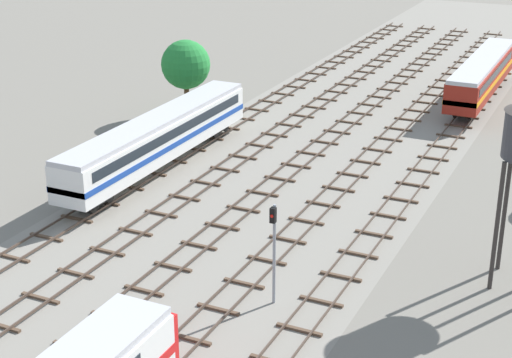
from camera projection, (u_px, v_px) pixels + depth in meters
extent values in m
plane|color=slate|center=(266.00, 192.00, 55.82)|extent=(480.00, 480.00, 0.00)
cube|color=gray|center=(266.00, 192.00, 55.82)|extent=(21.93, 176.00, 0.01)
cube|color=#47382D|center=(155.00, 163.00, 60.45)|extent=(0.07, 126.00, 0.15)
cube|color=#47382D|center=(171.00, 166.00, 59.87)|extent=(0.07, 126.00, 0.15)
cube|color=brown|center=(13.00, 258.00, 46.35)|extent=(2.40, 0.22, 0.14)
cube|color=brown|center=(46.00, 237.00, 48.87)|extent=(2.40, 0.22, 0.14)
cube|color=brown|center=(77.00, 219.00, 51.39)|extent=(2.40, 0.22, 0.14)
cube|color=brown|center=(104.00, 202.00, 53.91)|extent=(2.40, 0.22, 0.14)
cube|color=brown|center=(129.00, 187.00, 56.43)|extent=(2.40, 0.22, 0.14)
cube|color=brown|center=(152.00, 173.00, 58.95)|extent=(2.40, 0.22, 0.14)
cube|color=brown|center=(173.00, 160.00, 61.47)|extent=(2.40, 0.22, 0.14)
cube|color=brown|center=(193.00, 149.00, 63.99)|extent=(2.40, 0.22, 0.14)
cube|color=brown|center=(210.00, 138.00, 66.51)|extent=(2.40, 0.22, 0.14)
cube|color=brown|center=(227.00, 128.00, 69.03)|extent=(2.40, 0.22, 0.14)
cube|color=brown|center=(242.00, 118.00, 71.55)|extent=(2.40, 0.22, 0.14)
cube|color=brown|center=(257.00, 110.00, 74.07)|extent=(2.40, 0.22, 0.14)
cube|color=brown|center=(270.00, 102.00, 76.59)|extent=(2.40, 0.22, 0.14)
cube|color=brown|center=(283.00, 94.00, 79.11)|extent=(2.40, 0.22, 0.14)
cube|color=brown|center=(295.00, 87.00, 81.63)|extent=(2.40, 0.22, 0.14)
cube|color=brown|center=(306.00, 80.00, 84.15)|extent=(2.40, 0.22, 0.14)
cube|color=brown|center=(316.00, 74.00, 86.67)|extent=(2.40, 0.22, 0.14)
cube|color=brown|center=(326.00, 68.00, 89.19)|extent=(2.40, 0.22, 0.14)
cube|color=brown|center=(335.00, 62.00, 91.71)|extent=(2.40, 0.22, 0.14)
cube|color=brown|center=(344.00, 57.00, 94.23)|extent=(2.40, 0.22, 0.14)
cube|color=brown|center=(352.00, 52.00, 96.75)|extent=(2.40, 0.22, 0.14)
cube|color=brown|center=(360.00, 47.00, 99.27)|extent=(2.40, 0.22, 0.14)
cube|color=brown|center=(368.00, 42.00, 101.79)|extent=(2.40, 0.22, 0.14)
cube|color=brown|center=(375.00, 38.00, 104.31)|extent=(2.40, 0.22, 0.14)
cube|color=brown|center=(382.00, 34.00, 106.83)|extent=(2.40, 0.22, 0.14)
cube|color=brown|center=(388.00, 30.00, 109.35)|extent=(2.40, 0.22, 0.14)
cube|color=brown|center=(395.00, 26.00, 111.87)|extent=(2.40, 0.22, 0.14)
cube|color=#47382D|center=(207.00, 173.00, 58.66)|extent=(0.07, 126.00, 0.15)
cube|color=#47382D|center=(224.00, 176.00, 58.09)|extent=(0.07, 126.00, 0.15)
cube|color=brown|center=(1.00, 326.00, 39.53)|extent=(2.40, 0.22, 0.14)
cube|color=brown|center=(40.00, 298.00, 42.05)|extent=(2.40, 0.22, 0.14)
cube|color=brown|center=(76.00, 273.00, 44.57)|extent=(2.40, 0.22, 0.14)
cube|color=brown|center=(107.00, 251.00, 47.09)|extent=(2.40, 0.22, 0.14)
cube|color=brown|center=(136.00, 232.00, 49.61)|extent=(2.40, 0.22, 0.14)
cube|color=brown|center=(161.00, 214.00, 52.13)|extent=(2.40, 0.22, 0.14)
cube|color=brown|center=(184.00, 198.00, 54.65)|extent=(2.40, 0.22, 0.14)
cube|color=brown|center=(206.00, 183.00, 57.17)|extent=(2.40, 0.22, 0.14)
cube|color=brown|center=(225.00, 169.00, 59.69)|extent=(2.40, 0.22, 0.14)
cube|color=brown|center=(243.00, 157.00, 62.21)|extent=(2.40, 0.22, 0.14)
cube|color=brown|center=(259.00, 145.00, 64.73)|extent=(2.40, 0.22, 0.14)
cube|color=brown|center=(274.00, 135.00, 67.25)|extent=(2.40, 0.22, 0.14)
cube|color=brown|center=(289.00, 125.00, 69.77)|extent=(2.40, 0.22, 0.14)
cube|color=brown|center=(302.00, 116.00, 72.29)|extent=(2.40, 0.22, 0.14)
cube|color=brown|center=(314.00, 107.00, 74.81)|extent=(2.40, 0.22, 0.14)
cube|color=brown|center=(325.00, 99.00, 77.33)|extent=(2.40, 0.22, 0.14)
cube|color=brown|center=(336.00, 92.00, 79.85)|extent=(2.40, 0.22, 0.14)
cube|color=brown|center=(346.00, 85.00, 82.37)|extent=(2.40, 0.22, 0.14)
cube|color=brown|center=(356.00, 78.00, 84.89)|extent=(2.40, 0.22, 0.14)
cube|color=brown|center=(364.00, 72.00, 87.41)|extent=(2.40, 0.22, 0.14)
cube|color=brown|center=(373.00, 66.00, 89.93)|extent=(2.40, 0.22, 0.14)
cube|color=brown|center=(381.00, 60.00, 92.45)|extent=(2.40, 0.22, 0.14)
cube|color=brown|center=(388.00, 55.00, 94.97)|extent=(2.40, 0.22, 0.14)
cube|color=brown|center=(396.00, 50.00, 97.49)|extent=(2.40, 0.22, 0.14)
cube|color=brown|center=(402.00, 46.00, 100.01)|extent=(2.40, 0.22, 0.14)
cube|color=brown|center=(409.00, 41.00, 102.53)|extent=(2.40, 0.22, 0.14)
cube|color=brown|center=(415.00, 37.00, 105.04)|extent=(2.40, 0.22, 0.14)
cube|color=brown|center=(421.00, 33.00, 107.56)|extent=(2.40, 0.22, 0.14)
cube|color=brown|center=(426.00, 29.00, 110.08)|extent=(2.40, 0.22, 0.14)
cube|color=#47382D|center=(262.00, 182.00, 56.87)|extent=(0.07, 126.00, 0.15)
cube|color=#47382D|center=(281.00, 186.00, 56.30)|extent=(0.07, 126.00, 0.15)
cube|color=brown|center=(74.00, 348.00, 37.74)|extent=(2.40, 0.22, 0.14)
cube|color=brown|center=(111.00, 317.00, 40.26)|extent=(2.40, 0.22, 0.14)
cube|color=brown|center=(144.00, 291.00, 42.78)|extent=(2.40, 0.22, 0.14)
cube|color=brown|center=(173.00, 267.00, 45.30)|extent=(2.40, 0.22, 0.14)
cube|color=brown|center=(199.00, 245.00, 47.82)|extent=(2.40, 0.22, 0.14)
cube|color=brown|center=(222.00, 226.00, 50.34)|extent=(2.40, 0.22, 0.14)
cube|color=brown|center=(243.00, 209.00, 52.86)|extent=(2.40, 0.22, 0.14)
cube|color=brown|center=(263.00, 193.00, 55.38)|extent=(2.40, 0.22, 0.14)
cube|color=brown|center=(280.00, 179.00, 57.90)|extent=(2.40, 0.22, 0.14)
cube|color=brown|center=(296.00, 166.00, 60.42)|extent=(2.40, 0.22, 0.14)
cube|color=brown|center=(311.00, 153.00, 62.94)|extent=(2.40, 0.22, 0.14)
cube|color=brown|center=(324.00, 142.00, 65.46)|extent=(2.40, 0.22, 0.14)
cube|color=brown|center=(337.00, 132.00, 67.98)|extent=(2.40, 0.22, 0.14)
cube|color=brown|center=(349.00, 122.00, 70.50)|extent=(2.40, 0.22, 0.14)
cube|color=brown|center=(360.00, 113.00, 73.02)|extent=(2.40, 0.22, 0.14)
cube|color=brown|center=(370.00, 105.00, 75.54)|extent=(2.40, 0.22, 0.14)
cube|color=brown|center=(379.00, 97.00, 78.06)|extent=(2.40, 0.22, 0.14)
cube|color=brown|center=(388.00, 90.00, 80.58)|extent=(2.40, 0.22, 0.14)
cube|color=brown|center=(397.00, 83.00, 83.10)|extent=(2.40, 0.22, 0.14)
cube|color=brown|center=(405.00, 76.00, 85.62)|extent=(2.40, 0.22, 0.14)
cube|color=brown|center=(412.00, 70.00, 88.14)|extent=(2.40, 0.22, 0.14)
cube|color=brown|center=(419.00, 64.00, 90.66)|extent=(2.40, 0.22, 0.14)
cube|color=brown|center=(426.00, 59.00, 93.18)|extent=(2.40, 0.22, 0.14)
cube|color=brown|center=(432.00, 54.00, 95.70)|extent=(2.40, 0.22, 0.14)
cube|color=brown|center=(438.00, 49.00, 98.22)|extent=(2.40, 0.22, 0.14)
cube|color=brown|center=(444.00, 44.00, 100.74)|extent=(2.40, 0.22, 0.14)
cube|color=brown|center=(449.00, 40.00, 103.26)|extent=(2.40, 0.22, 0.14)
cube|color=brown|center=(454.00, 36.00, 105.78)|extent=(2.40, 0.22, 0.14)
cube|color=brown|center=(459.00, 31.00, 108.30)|extent=(2.40, 0.22, 0.14)
cube|color=#47382D|center=(321.00, 193.00, 55.08)|extent=(0.07, 126.00, 0.15)
cube|color=#47382D|center=(341.00, 196.00, 54.51)|extent=(0.07, 126.00, 0.15)
cube|color=brown|center=(189.00, 339.00, 38.47)|extent=(2.40, 0.22, 0.14)
cube|color=brown|center=(218.00, 309.00, 40.99)|extent=(2.40, 0.22, 0.14)
cube|color=brown|center=(244.00, 283.00, 43.51)|extent=(2.40, 0.22, 0.14)
cube|color=brown|center=(267.00, 260.00, 46.03)|extent=(2.40, 0.22, 0.14)
cube|color=brown|center=(288.00, 240.00, 48.55)|extent=(2.40, 0.22, 0.14)
cube|color=brown|center=(306.00, 221.00, 51.07)|extent=(2.40, 0.22, 0.14)
cube|color=brown|center=(323.00, 204.00, 53.59)|extent=(2.40, 0.22, 0.14)
cube|color=brown|center=(339.00, 189.00, 56.11)|extent=(2.40, 0.22, 0.14)
cube|color=brown|center=(353.00, 175.00, 58.63)|extent=(2.40, 0.22, 0.14)
cube|color=brown|center=(365.00, 162.00, 61.15)|extent=(2.40, 0.22, 0.14)
cube|color=brown|center=(377.00, 150.00, 63.67)|extent=(2.40, 0.22, 0.14)
cube|color=brown|center=(388.00, 139.00, 66.19)|extent=(2.40, 0.22, 0.14)
cube|color=brown|center=(398.00, 129.00, 68.71)|extent=(2.40, 0.22, 0.14)
cube|color=brown|center=(408.00, 120.00, 71.23)|extent=(2.40, 0.22, 0.14)
cube|color=brown|center=(417.00, 111.00, 73.75)|extent=(2.40, 0.22, 0.14)
cube|color=brown|center=(425.00, 103.00, 76.27)|extent=(2.40, 0.22, 0.14)
cube|color=brown|center=(432.00, 95.00, 78.79)|extent=(2.40, 0.22, 0.14)
cube|color=brown|center=(440.00, 88.00, 81.31)|extent=(2.40, 0.22, 0.14)
cube|color=brown|center=(446.00, 81.00, 83.83)|extent=(2.40, 0.22, 0.14)
cube|color=brown|center=(453.00, 74.00, 86.35)|extent=(2.40, 0.22, 0.14)
cube|color=brown|center=(459.00, 68.00, 88.87)|extent=(2.40, 0.22, 0.14)
cube|color=brown|center=(465.00, 63.00, 91.39)|extent=(2.40, 0.22, 0.14)
cube|color=brown|center=(470.00, 57.00, 93.91)|extent=(2.40, 0.22, 0.14)
cube|color=brown|center=(475.00, 52.00, 96.43)|extent=(2.40, 0.22, 0.14)
cube|color=brown|center=(480.00, 47.00, 98.95)|extent=(2.40, 0.22, 0.14)
cube|color=brown|center=(484.00, 43.00, 101.47)|extent=(2.40, 0.22, 0.14)
cube|color=brown|center=(489.00, 38.00, 103.99)|extent=(2.40, 0.22, 0.14)
cube|color=brown|center=(493.00, 34.00, 106.51)|extent=(2.40, 0.22, 0.14)
cube|color=#47382D|center=(384.00, 204.00, 53.30)|extent=(0.07, 126.00, 0.15)
cube|color=#47382D|center=(405.00, 207.00, 52.72)|extent=(0.07, 126.00, 0.15)
cube|color=brown|center=(299.00, 330.00, 39.20)|extent=(2.40, 0.22, 0.14)
cube|color=brown|center=(321.00, 301.00, 41.72)|extent=(2.40, 0.22, 0.14)
cube|color=brown|center=(341.00, 276.00, 44.24)|extent=(2.40, 0.22, 0.14)
cube|color=brown|center=(358.00, 254.00, 46.76)|extent=(2.40, 0.22, 0.14)
cube|color=brown|center=(374.00, 234.00, 49.28)|extent=(2.40, 0.22, 0.14)
cube|color=brown|center=(388.00, 216.00, 51.80)|extent=(2.40, 0.22, 0.14)
cube|color=brown|center=(401.00, 200.00, 54.32)|extent=(2.40, 0.22, 0.14)
cube|color=brown|center=(413.00, 185.00, 56.84)|extent=(2.40, 0.22, 0.14)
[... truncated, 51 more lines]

